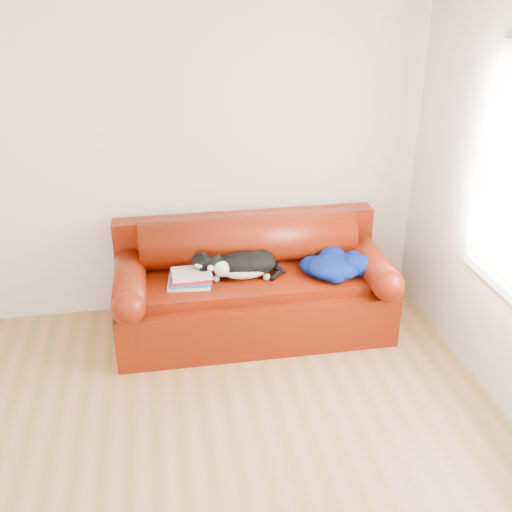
{
  "coord_description": "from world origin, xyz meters",
  "views": [
    {
      "loc": [
        0.13,
        -2.54,
        2.62
      ],
      "look_at": [
        0.8,
        1.35,
        0.72
      ],
      "focal_mm": 42.0,
      "sensor_mm": 36.0,
      "label": 1
    }
  ],
  "objects_px": {
    "sofa_base": "(253,303)",
    "blanket": "(336,265)",
    "book_stack": "(190,278)",
    "cat": "(244,265)"
  },
  "relations": [
    {
      "from": "book_stack",
      "to": "blanket",
      "type": "xyz_separation_m",
      "value": [
        1.11,
        -0.01,
        0.02
      ]
    },
    {
      "from": "book_stack",
      "to": "cat",
      "type": "distance_m",
      "value": 0.42
    },
    {
      "from": "sofa_base",
      "to": "cat",
      "type": "relative_size",
      "value": 3.02
    },
    {
      "from": "sofa_base",
      "to": "cat",
      "type": "height_order",
      "value": "cat"
    },
    {
      "from": "cat",
      "to": "blanket",
      "type": "bearing_deg",
      "value": -13.65
    },
    {
      "from": "cat",
      "to": "blanket",
      "type": "relative_size",
      "value": 1.18
    },
    {
      "from": "sofa_base",
      "to": "book_stack",
      "type": "xyz_separation_m",
      "value": [
        -0.48,
        -0.09,
        0.31
      ]
    },
    {
      "from": "book_stack",
      "to": "blanket",
      "type": "relative_size",
      "value": 0.58
    },
    {
      "from": "sofa_base",
      "to": "blanket",
      "type": "xyz_separation_m",
      "value": [
        0.63,
        -0.1,
        0.33
      ]
    },
    {
      "from": "cat",
      "to": "blanket",
      "type": "distance_m",
      "value": 0.7
    }
  ]
}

